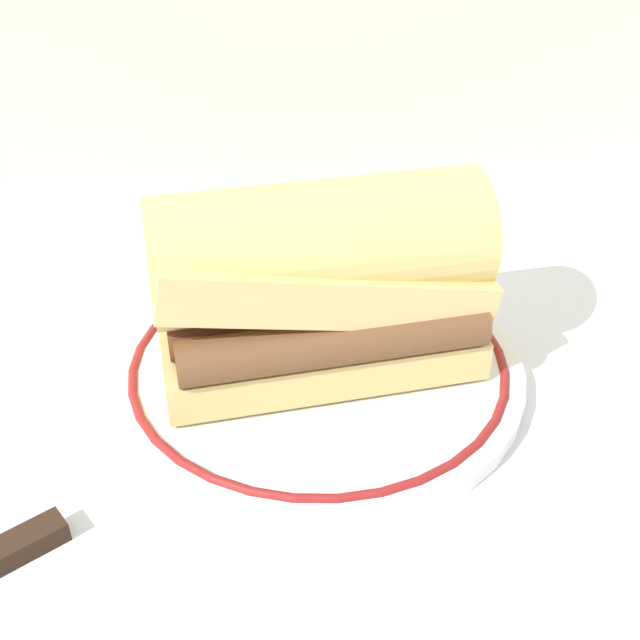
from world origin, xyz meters
name	(u,v)px	position (x,y,z in m)	size (l,w,h in m)	color
ground_plane	(322,397)	(0.00, 0.00, 0.00)	(1.50, 1.50, 0.00)	white
plate	(320,366)	(0.00, 0.02, 0.01)	(0.27, 0.27, 0.01)	white
sausage_sandwich	(320,280)	(0.00, 0.02, 0.07)	(0.21, 0.13, 0.12)	#D7BC71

